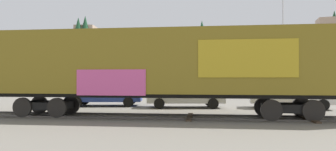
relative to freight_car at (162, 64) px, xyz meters
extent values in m
plane|color=slate|center=(-1.05, 0.00, -2.47)|extent=(260.00, 260.00, 0.00)
cube|color=#4C4742|center=(0.03, -0.72, -2.43)|extent=(59.94, 2.97, 0.08)
cube|color=#4C4742|center=(-0.04, 0.72, -2.43)|extent=(59.94, 2.97, 0.08)
cube|color=#423323|center=(6.48, 0.31, -2.44)|extent=(0.36, 2.51, 0.07)
cube|color=#423323|center=(1.30, 0.06, -2.44)|extent=(0.36, 2.51, 0.07)
cube|color=olive|center=(0.00, 0.00, 0.08)|extent=(18.04, 3.88, 2.80)
cube|color=#2D2823|center=(0.00, 0.00, 1.60)|extent=(17.02, 1.21, 0.24)
cube|color=#B2931E|center=(3.74, -1.35, 0.15)|extent=(3.94, 0.22, 1.54)
cube|color=#CC4C8C|center=(-1.90, -1.63, -0.84)|extent=(3.00, 0.17, 1.10)
cube|color=black|center=(0.00, 0.00, -1.43)|extent=(17.61, 2.51, 0.20)
cube|color=black|center=(-5.63, -0.27, -1.96)|extent=(2.16, 1.46, 0.36)
cylinder|color=black|center=(-6.45, -1.03, -2.01)|extent=(0.92, 0.16, 0.92)
cylinder|color=black|center=(-6.51, 0.41, -2.01)|extent=(0.92, 0.16, 0.92)
cylinder|color=black|center=(-4.75, -0.95, -2.01)|extent=(0.92, 0.16, 0.92)
cylinder|color=black|center=(-4.82, 0.49, -2.01)|extent=(0.92, 0.16, 0.92)
cube|color=black|center=(5.62, 0.27, -1.96)|extent=(2.16, 1.46, 0.36)
cylinder|color=black|center=(4.81, -0.49, -2.01)|extent=(0.92, 0.16, 0.92)
cylinder|color=black|center=(4.74, 0.95, -2.01)|extent=(0.92, 0.16, 0.92)
cylinder|color=black|center=(6.51, -0.41, -2.01)|extent=(0.92, 0.16, 0.92)
cylinder|color=black|center=(6.44, 1.03, -2.01)|extent=(0.92, 0.16, 0.92)
cylinder|color=silver|center=(8.52, 13.99, 2.49)|extent=(0.12, 0.12, 9.94)
cube|color=silver|center=(-1.05, 60.58, 3.15)|extent=(131.05, 39.03, 11.24)
cube|color=#8C725B|center=(26.20, 48.87, 10.08)|extent=(6.95, 4.70, 2.63)
cube|color=#8C725B|center=(-26.68, 48.87, 10.04)|extent=(4.77, 4.67, 2.55)
cone|color=#193D23|center=(-27.18, 46.16, 10.80)|extent=(2.04, 2.04, 4.07)
cone|color=#193D23|center=(-25.87, 46.81, 11.02)|extent=(2.25, 2.25, 4.50)
cone|color=#193D23|center=(-0.32, 50.11, 10.41)|extent=(1.65, 1.65, 3.29)
cone|color=#193D23|center=(27.34, 52.29, 11.22)|extent=(2.46, 2.46, 4.91)
cube|color=navy|center=(-4.70, 4.95, -1.78)|extent=(4.99, 2.64, 0.74)
cube|color=#2D333D|center=(-4.83, 4.93, -1.12)|extent=(2.63, 2.05, 0.58)
cylinder|color=black|center=(-3.27, 6.09, -2.15)|extent=(0.67, 0.33, 0.64)
cylinder|color=black|center=(-2.96, 4.37, -2.15)|extent=(0.67, 0.33, 0.64)
cylinder|color=black|center=(-6.44, 5.52, -2.15)|extent=(0.67, 0.33, 0.64)
cylinder|color=black|center=(-6.14, 3.81, -2.15)|extent=(0.67, 0.33, 0.64)
cube|color=#B7BABF|center=(0.63, 4.70, -1.81)|extent=(4.91, 2.42, 0.70)
cube|color=#2D333D|center=(0.58, 4.70, -1.11)|extent=(2.79, 1.93, 0.69)
cylinder|color=black|center=(2.10, 5.76, -2.15)|extent=(0.67, 0.31, 0.64)
cylinder|color=black|center=(2.34, 4.12, -2.15)|extent=(0.67, 0.31, 0.64)
cylinder|color=black|center=(-1.07, 5.29, -2.15)|extent=(0.67, 0.31, 0.64)
cylinder|color=black|center=(-0.83, 3.65, -2.15)|extent=(0.67, 0.31, 0.64)
cube|color=silver|center=(6.96, 5.18, -1.83)|extent=(4.82, 2.06, 0.65)
cube|color=#2D333D|center=(6.74, 5.19, -1.14)|extent=(2.42, 1.71, 0.73)
cylinder|color=black|center=(8.61, 5.87, -2.15)|extent=(0.65, 0.27, 0.64)
cylinder|color=black|center=(8.49, 4.25, -2.15)|extent=(0.65, 0.27, 0.64)
cylinder|color=black|center=(5.42, 6.11, -2.15)|extent=(0.65, 0.27, 0.64)
cylinder|color=black|center=(5.30, 4.48, -2.15)|extent=(0.65, 0.27, 0.64)
camera|label=1|loc=(2.44, -13.30, -0.67)|focal=30.95mm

